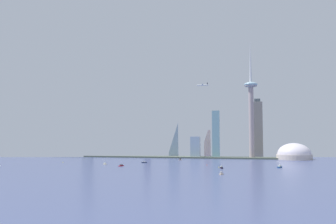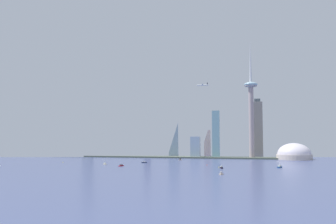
{
  "view_description": "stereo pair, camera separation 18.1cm",
  "coord_description": "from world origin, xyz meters",
  "px_view_note": "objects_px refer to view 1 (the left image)",
  "views": [
    {
      "loc": [
        206.98,
        -418.79,
        52.44
      ],
      "look_at": [
        -9.88,
        508.22,
        121.5
      ],
      "focal_mm": 38.62,
      "sensor_mm": 36.0,
      "label": 1
    },
    {
      "loc": [
        207.15,
        -418.75,
        52.44
      ],
      "look_at": [
        -9.88,
        508.22,
        121.5
      ],
      "focal_mm": 38.62,
      "sensor_mm": 36.0,
      "label": 2
    }
  ],
  "objects_px": {
    "boat_6": "(144,162)",
    "stadium_dome": "(294,155)",
    "boat_4": "(121,165)",
    "skyscraper_1": "(88,128)",
    "skyscraper_4": "(216,134)",
    "boat_3": "(280,167)",
    "skyscraper_0": "(208,143)",
    "boat_2": "(180,160)",
    "skyscraper_2": "(174,137)",
    "channel_buoy_0": "(219,167)",
    "skyscraper_6": "(195,147)",
    "boat_7": "(221,168)",
    "boat_0": "(221,173)",
    "boat_1": "(105,164)",
    "channel_buoy_2": "(207,165)",
    "airplane": "(202,85)",
    "skyscraper_5": "(258,129)",
    "observation_tower": "(251,105)",
    "channel_buoy_1": "(63,162)",
    "skyscraper_3": "(147,140)"
  },
  "relations": [
    {
      "from": "skyscraper_2",
      "to": "channel_buoy_0",
      "type": "xyz_separation_m",
      "value": [
        154.95,
        -341.1,
        -54.52
      ]
    },
    {
      "from": "boat_0",
      "to": "boat_3",
      "type": "relative_size",
      "value": 0.49
    },
    {
      "from": "channel_buoy_2",
      "to": "boat_1",
      "type": "bearing_deg",
      "value": -172.0
    },
    {
      "from": "channel_buoy_2",
      "to": "skyscraper_6",
      "type": "bearing_deg",
      "value": 103.63
    },
    {
      "from": "boat_1",
      "to": "skyscraper_1",
      "type": "bearing_deg",
      "value": 139.09
    },
    {
      "from": "skyscraper_0",
      "to": "boat_1",
      "type": "xyz_separation_m",
      "value": [
        -164.72,
        -331.29,
        -36.74
      ]
    },
    {
      "from": "skyscraper_1",
      "to": "channel_buoy_2",
      "type": "xyz_separation_m",
      "value": [
        373.27,
        -256.81,
        -78.79
      ]
    },
    {
      "from": "observation_tower",
      "to": "channel_buoy_1",
      "type": "relative_size",
      "value": 145.0
    },
    {
      "from": "boat_3",
      "to": "boat_7",
      "type": "height_order",
      "value": "boat_3"
    },
    {
      "from": "observation_tower",
      "to": "skyscraper_0",
      "type": "height_order",
      "value": "observation_tower"
    },
    {
      "from": "channel_buoy_0",
      "to": "airplane",
      "type": "height_order",
      "value": "airplane"
    },
    {
      "from": "skyscraper_2",
      "to": "channel_buoy_0",
      "type": "height_order",
      "value": "skyscraper_2"
    },
    {
      "from": "skyscraper_4",
      "to": "boat_4",
      "type": "bearing_deg",
      "value": -115.49
    },
    {
      "from": "skyscraper_4",
      "to": "boat_3",
      "type": "distance_m",
      "value": 318.55
    },
    {
      "from": "skyscraper_4",
      "to": "channel_buoy_0",
      "type": "xyz_separation_m",
      "value": [
        34.93,
        -306.73,
        -61.0
      ]
    },
    {
      "from": "skyscraper_6",
      "to": "boat_4",
      "type": "distance_m",
      "value": 330.39
    },
    {
      "from": "airplane",
      "to": "stadium_dome",
      "type": "bearing_deg",
      "value": 177.73
    },
    {
      "from": "boat_2",
      "to": "channel_buoy_2",
      "type": "relative_size",
      "value": 3.76
    },
    {
      "from": "boat_0",
      "to": "boat_1",
      "type": "distance_m",
      "value": 282.55
    },
    {
      "from": "skyscraper_6",
      "to": "airplane",
      "type": "relative_size",
      "value": 1.71
    },
    {
      "from": "skyscraper_2",
      "to": "skyscraper_5",
      "type": "relative_size",
      "value": 0.83
    },
    {
      "from": "observation_tower",
      "to": "airplane",
      "type": "bearing_deg",
      "value": -179.79
    },
    {
      "from": "skyscraper_1",
      "to": "boat_1",
      "type": "relative_size",
      "value": 18.42
    },
    {
      "from": "skyscraper_0",
      "to": "boat_2",
      "type": "distance_m",
      "value": 168.58
    },
    {
      "from": "skyscraper_6",
      "to": "boat_2",
      "type": "distance_m",
      "value": 117.63
    },
    {
      "from": "skyscraper_5",
      "to": "observation_tower",
      "type": "bearing_deg",
      "value": -106.41
    },
    {
      "from": "observation_tower",
      "to": "skyscraper_1",
      "type": "xyz_separation_m",
      "value": [
        -457.94,
        11.4,
        -58.62
      ]
    },
    {
      "from": "skyscraper_5",
      "to": "boat_2",
      "type": "distance_m",
      "value": 251.43
    },
    {
      "from": "stadium_dome",
      "to": "boat_7",
      "type": "relative_size",
      "value": 8.93
    },
    {
      "from": "skyscraper_1",
      "to": "boat_4",
      "type": "distance_m",
      "value": 391.34
    },
    {
      "from": "boat_7",
      "to": "channel_buoy_0",
      "type": "distance_m",
      "value": 14.55
    },
    {
      "from": "observation_tower",
      "to": "channel_buoy_0",
      "type": "xyz_separation_m",
      "value": [
        -56.64,
        -300.43,
        -137.43
      ]
    },
    {
      "from": "boat_0",
      "to": "channel_buoy_2",
      "type": "height_order",
      "value": "boat_0"
    },
    {
      "from": "skyscraper_6",
      "to": "boat_1",
      "type": "relative_size",
      "value": 6.49
    },
    {
      "from": "channel_buoy_1",
      "to": "skyscraper_2",
      "type": "bearing_deg",
      "value": 56.64
    },
    {
      "from": "skyscraper_1",
      "to": "skyscraper_5",
      "type": "bearing_deg",
      "value": 5.3
    },
    {
      "from": "channel_buoy_2",
      "to": "channel_buoy_0",
      "type": "bearing_deg",
      "value": -63.01
    },
    {
      "from": "boat_0",
      "to": "channel_buoy_0",
      "type": "distance_m",
      "value": 119.4
    },
    {
      "from": "skyscraper_6",
      "to": "boat_7",
      "type": "bearing_deg",
      "value": -73.59
    },
    {
      "from": "boat_4",
      "to": "skyscraper_1",
      "type": "bearing_deg",
      "value": -139.12
    },
    {
      "from": "skyscraper_0",
      "to": "boat_6",
      "type": "height_order",
      "value": "skyscraper_0"
    },
    {
      "from": "channel_buoy_0",
      "to": "boat_4",
      "type": "bearing_deg",
      "value": -179.09
    },
    {
      "from": "boat_7",
      "to": "channel_buoy_0",
      "type": "height_order",
      "value": "boat_7"
    },
    {
      "from": "boat_6",
      "to": "stadium_dome",
      "type": "bearing_deg",
      "value": 12.14
    },
    {
      "from": "skyscraper_2",
      "to": "boat_1",
      "type": "distance_m",
      "value": 327.15
    },
    {
      "from": "boat_0",
      "to": "channel_buoy_0",
      "type": "xyz_separation_m",
      "value": [
        -14.04,
        118.57,
        -0.14
      ]
    },
    {
      "from": "skyscraper_0",
      "to": "skyscraper_3",
      "type": "bearing_deg",
      "value": 172.9
    },
    {
      "from": "skyscraper_1",
      "to": "boat_2",
      "type": "xyz_separation_m",
      "value": [
        291.63,
        -111.51,
        -78.65
      ]
    },
    {
      "from": "skyscraper_1",
      "to": "boat_3",
      "type": "bearing_deg",
      "value": -29.37
    },
    {
      "from": "boat_0",
      "to": "boat_1",
      "type": "relative_size",
      "value": 0.92
    }
  ]
}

